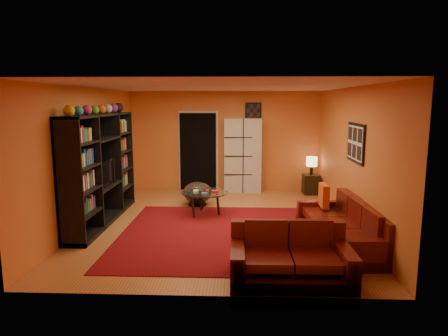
{
  "coord_description": "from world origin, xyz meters",
  "views": [
    {
      "loc": [
        0.4,
        -7.5,
        2.32
      ],
      "look_at": [
        0.1,
        0.1,
        1.06
      ],
      "focal_mm": 32.0,
      "sensor_mm": 36.0,
      "label": 1
    }
  ],
  "objects_px": {
    "coffee_table": "(205,194)",
    "entertainment_unit": "(101,169)",
    "bowl_chair": "(198,193)",
    "loveseat": "(290,257)",
    "side_table": "(311,184)",
    "table_lamp": "(312,162)",
    "tv": "(102,173)",
    "sofa": "(345,228)",
    "storage_cabinet": "(243,155)"
  },
  "relations": [
    {
      "from": "coffee_table",
      "to": "entertainment_unit",
      "type": "bearing_deg",
      "value": -165.34
    },
    {
      "from": "entertainment_unit",
      "to": "bowl_chair",
      "type": "relative_size",
      "value": 4.62
    },
    {
      "from": "loveseat",
      "to": "side_table",
      "type": "distance_m",
      "value": 5.1
    },
    {
      "from": "coffee_table",
      "to": "table_lamp",
      "type": "height_order",
      "value": "table_lamp"
    },
    {
      "from": "tv",
      "to": "table_lamp",
      "type": "relative_size",
      "value": 1.93
    },
    {
      "from": "sofa",
      "to": "side_table",
      "type": "height_order",
      "value": "sofa"
    },
    {
      "from": "loveseat",
      "to": "bowl_chair",
      "type": "bearing_deg",
      "value": 23.11
    },
    {
      "from": "sofa",
      "to": "loveseat",
      "type": "bearing_deg",
      "value": -132.85
    },
    {
      "from": "storage_cabinet",
      "to": "side_table",
      "type": "xyz_separation_m",
      "value": [
        1.73,
        -0.25,
        -0.71
      ]
    },
    {
      "from": "loveseat",
      "to": "table_lamp",
      "type": "relative_size",
      "value": 3.5
    },
    {
      "from": "tv",
      "to": "sofa",
      "type": "bearing_deg",
      "value": -103.43
    },
    {
      "from": "loveseat",
      "to": "coffee_table",
      "type": "distance_m",
      "value": 3.25
    },
    {
      "from": "loveseat",
      "to": "coffee_table",
      "type": "bearing_deg",
      "value": 24.92
    },
    {
      "from": "entertainment_unit",
      "to": "sofa",
      "type": "height_order",
      "value": "entertainment_unit"
    },
    {
      "from": "tv",
      "to": "loveseat",
      "type": "relative_size",
      "value": 0.55
    },
    {
      "from": "entertainment_unit",
      "to": "bowl_chair",
      "type": "bearing_deg",
      "value": 36.9
    },
    {
      "from": "bowl_chair",
      "to": "entertainment_unit",
      "type": "bearing_deg",
      "value": -143.1
    },
    {
      "from": "side_table",
      "to": "tv",
      "type": "bearing_deg",
      "value": -149.39
    },
    {
      "from": "sofa",
      "to": "side_table",
      "type": "distance_m",
      "value": 3.68
    },
    {
      "from": "entertainment_unit",
      "to": "side_table",
      "type": "xyz_separation_m",
      "value": [
        4.5,
        2.55,
        -0.8
      ]
    },
    {
      "from": "storage_cabinet",
      "to": "table_lamp",
      "type": "bearing_deg",
      "value": -5.8
    },
    {
      "from": "sofa",
      "to": "storage_cabinet",
      "type": "height_order",
      "value": "storage_cabinet"
    },
    {
      "from": "bowl_chair",
      "to": "coffee_table",
      "type": "bearing_deg",
      "value": -73.52
    },
    {
      "from": "sofa",
      "to": "table_lamp",
      "type": "xyz_separation_m",
      "value": [
        0.09,
        3.68,
        0.54
      ]
    },
    {
      "from": "coffee_table",
      "to": "table_lamp",
      "type": "xyz_separation_m",
      "value": [
        2.54,
        2.04,
        0.38
      ]
    },
    {
      "from": "sofa",
      "to": "side_table",
      "type": "xyz_separation_m",
      "value": [
        0.09,
        3.68,
        -0.03
      ]
    },
    {
      "from": "loveseat",
      "to": "table_lamp",
      "type": "bearing_deg",
      "value": -13.57
    },
    {
      "from": "loveseat",
      "to": "storage_cabinet",
      "type": "bearing_deg",
      "value": 5.86
    },
    {
      "from": "tv",
      "to": "table_lamp",
      "type": "height_order",
      "value": "tv"
    },
    {
      "from": "side_table",
      "to": "entertainment_unit",
      "type": "bearing_deg",
      "value": -150.45
    },
    {
      "from": "loveseat",
      "to": "entertainment_unit",
      "type": "bearing_deg",
      "value": 53.69
    },
    {
      "from": "side_table",
      "to": "table_lamp",
      "type": "relative_size",
      "value": 1.1
    },
    {
      "from": "sofa",
      "to": "bowl_chair",
      "type": "height_order",
      "value": "sofa"
    },
    {
      "from": "storage_cabinet",
      "to": "coffee_table",
      "type": "bearing_deg",
      "value": -107.12
    },
    {
      "from": "entertainment_unit",
      "to": "table_lamp",
      "type": "xyz_separation_m",
      "value": [
        4.5,
        2.55,
        -0.23
      ]
    },
    {
      "from": "side_table",
      "to": "coffee_table",
      "type": "bearing_deg",
      "value": -141.26
    },
    {
      "from": "storage_cabinet",
      "to": "sofa",
      "type": "bearing_deg",
      "value": -64.89
    },
    {
      "from": "sofa",
      "to": "table_lamp",
      "type": "bearing_deg",
      "value": 85.23
    },
    {
      "from": "coffee_table",
      "to": "storage_cabinet",
      "type": "xyz_separation_m",
      "value": [
        0.81,
        2.29,
        0.52
      ]
    },
    {
      "from": "side_table",
      "to": "table_lamp",
      "type": "distance_m",
      "value": 0.57
    },
    {
      "from": "tv",
      "to": "entertainment_unit",
      "type": "bearing_deg",
      "value": 31.54
    },
    {
      "from": "tv",
      "to": "table_lamp",
      "type": "distance_m",
      "value": 5.17
    },
    {
      "from": "sofa",
      "to": "entertainment_unit",
      "type": "bearing_deg",
      "value": 162.3
    },
    {
      "from": "entertainment_unit",
      "to": "coffee_table",
      "type": "height_order",
      "value": "entertainment_unit"
    },
    {
      "from": "tv",
      "to": "bowl_chair",
      "type": "relative_size",
      "value": 1.35
    },
    {
      "from": "coffee_table",
      "to": "table_lamp",
      "type": "distance_m",
      "value": 3.28
    },
    {
      "from": "sofa",
      "to": "table_lamp",
      "type": "relative_size",
      "value": 5.26
    },
    {
      "from": "table_lamp",
      "to": "bowl_chair",
      "type": "bearing_deg",
      "value": -155.66
    },
    {
      "from": "entertainment_unit",
      "to": "tv",
      "type": "height_order",
      "value": "entertainment_unit"
    },
    {
      "from": "sofa",
      "to": "bowl_chair",
      "type": "relative_size",
      "value": 3.67
    }
  ]
}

